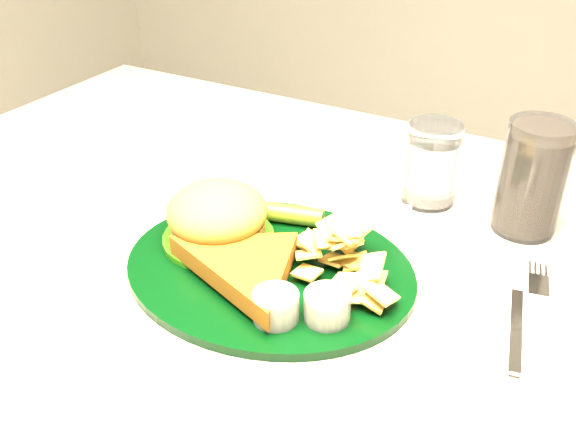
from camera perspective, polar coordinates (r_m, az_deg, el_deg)
name	(u,v)px	position (r m, az deg, el deg)	size (l,w,h in m)	color
dinner_plate	(269,245)	(0.67, -1.71, -2.59)	(0.32, 0.26, 0.07)	black
water_glass	(432,164)	(0.82, 12.66, 4.56)	(0.07, 0.07, 0.11)	white
cola_glass	(532,178)	(0.78, 20.90, 3.15)	(0.07, 0.07, 0.14)	black
fork_napkin	(518,323)	(0.66, 19.77, -8.98)	(0.12, 0.16, 0.01)	white
wrapped_straw	(341,196)	(0.83, 4.69, 1.76)	(0.18, 0.06, 0.01)	white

